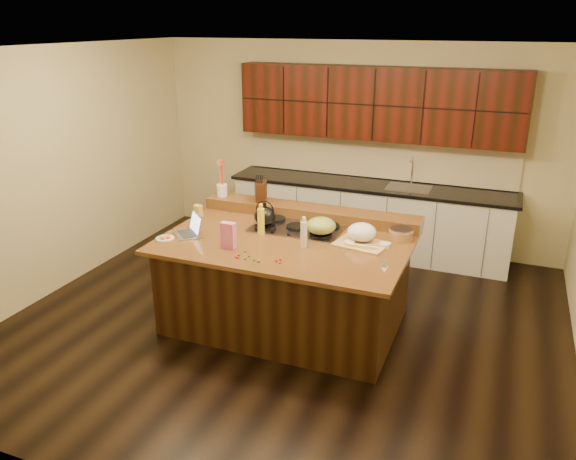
% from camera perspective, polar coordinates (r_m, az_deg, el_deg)
% --- Properties ---
extents(room, '(5.52, 5.02, 2.72)m').
position_cam_1_polar(room, '(5.35, -0.20, 3.33)').
color(room, black).
rests_on(room, ground).
extents(island, '(2.40, 1.60, 0.92)m').
position_cam_1_polar(island, '(5.68, -0.19, -5.23)').
color(island, black).
rests_on(island, ground).
extents(back_ledge, '(2.40, 0.30, 0.12)m').
position_cam_1_polar(back_ledge, '(6.09, 2.27, 1.82)').
color(back_ledge, black).
rests_on(back_ledge, island).
extents(cooktop, '(0.92, 0.52, 0.05)m').
position_cam_1_polar(cooktop, '(5.75, 0.92, 0.21)').
color(cooktop, gray).
rests_on(cooktop, island).
extents(back_counter, '(3.70, 0.66, 2.40)m').
position_cam_1_polar(back_counter, '(7.41, 8.45, 5.08)').
color(back_counter, silver).
rests_on(back_counter, ground).
extents(kettle, '(0.25, 0.25, 0.20)m').
position_cam_1_polar(kettle, '(5.70, -2.36, 1.40)').
color(kettle, black).
rests_on(kettle, cooktop).
extents(green_bowl, '(0.36, 0.36, 0.16)m').
position_cam_1_polar(green_bowl, '(5.50, 3.37, 0.44)').
color(green_bowl, olive).
rests_on(green_bowl, cooktop).
extents(laptop, '(0.38, 0.38, 0.21)m').
position_cam_1_polar(laptop, '(5.68, -9.86, 0.08)').
color(laptop, '#B7B7BC').
rests_on(laptop, island).
extents(oil_bottle, '(0.08, 0.08, 0.27)m').
position_cam_1_polar(oil_bottle, '(5.58, -2.75, 0.86)').
color(oil_bottle, yellow).
rests_on(oil_bottle, island).
extents(vinegar_bottle, '(0.08, 0.08, 0.25)m').
position_cam_1_polar(vinegar_bottle, '(5.27, 1.62, -0.46)').
color(vinegar_bottle, silver).
rests_on(vinegar_bottle, island).
extents(wooden_tray, '(0.53, 0.43, 0.19)m').
position_cam_1_polar(wooden_tray, '(5.42, 7.49, -0.48)').
color(wooden_tray, tan).
rests_on(wooden_tray, island).
extents(ramekin_a, '(0.12, 0.12, 0.04)m').
position_cam_1_polar(ramekin_a, '(5.37, 6.28, -1.36)').
color(ramekin_a, white).
rests_on(ramekin_a, island).
extents(ramekin_b, '(0.10, 0.10, 0.04)m').
position_cam_1_polar(ramekin_b, '(5.47, 7.86, -1.00)').
color(ramekin_b, white).
rests_on(ramekin_b, island).
extents(ramekin_c, '(0.12, 0.12, 0.04)m').
position_cam_1_polar(ramekin_c, '(5.36, 9.79, -1.57)').
color(ramekin_c, white).
rests_on(ramekin_c, island).
extents(strainer_bowl, '(0.24, 0.24, 0.09)m').
position_cam_1_polar(strainer_bowl, '(5.60, 11.40, -0.45)').
color(strainer_bowl, '#996B3F').
rests_on(strainer_bowl, island).
extents(kitchen_timer, '(0.10, 0.10, 0.07)m').
position_cam_1_polar(kitchen_timer, '(4.97, 9.82, -3.24)').
color(kitchen_timer, silver).
rests_on(kitchen_timer, island).
extents(pink_bag, '(0.14, 0.08, 0.25)m').
position_cam_1_polar(pink_bag, '(5.28, -6.08, -0.53)').
color(pink_bag, pink).
rests_on(pink_bag, island).
extents(candy_plate, '(0.21, 0.21, 0.01)m').
position_cam_1_polar(candy_plate, '(5.63, -12.40, -0.83)').
color(candy_plate, white).
rests_on(candy_plate, island).
extents(package_box, '(0.10, 0.08, 0.13)m').
position_cam_1_polar(package_box, '(6.20, -9.12, 1.94)').
color(package_box, gold).
rests_on(package_box, island).
extents(utensil_crock, '(0.14, 0.14, 0.14)m').
position_cam_1_polar(utensil_crock, '(6.47, -6.70, 4.03)').
color(utensil_crock, white).
rests_on(utensil_crock, back_ledge).
extents(knife_block, '(0.17, 0.21, 0.22)m').
position_cam_1_polar(knife_block, '(6.24, -2.73, 3.95)').
color(knife_block, black).
rests_on(knife_block, back_ledge).
extents(gumdrop_0, '(0.02, 0.02, 0.02)m').
position_cam_1_polar(gumdrop_0, '(5.02, -0.79, -3.00)').
color(gumdrop_0, red).
rests_on(gumdrop_0, island).
extents(gumdrop_1, '(0.02, 0.02, 0.02)m').
position_cam_1_polar(gumdrop_1, '(5.02, -3.49, -3.04)').
color(gumdrop_1, '#198C26').
rests_on(gumdrop_1, island).
extents(gumdrop_2, '(0.02, 0.02, 0.02)m').
position_cam_1_polar(gumdrop_2, '(4.95, -0.82, -3.37)').
color(gumdrop_2, red).
rests_on(gumdrop_2, island).
extents(gumdrop_3, '(0.02, 0.02, 0.02)m').
position_cam_1_polar(gumdrop_3, '(5.14, -5.02, -2.51)').
color(gumdrop_3, '#198C26').
rests_on(gumdrop_3, island).
extents(gumdrop_4, '(0.02, 0.02, 0.02)m').
position_cam_1_polar(gumdrop_4, '(4.99, -1.20, -3.13)').
color(gumdrop_4, red).
rests_on(gumdrop_4, island).
extents(gumdrop_5, '(0.02, 0.02, 0.02)m').
position_cam_1_polar(gumdrop_5, '(5.04, -4.41, -2.93)').
color(gumdrop_5, '#198C26').
rests_on(gumdrop_5, island).
extents(gumdrop_6, '(0.02, 0.02, 0.02)m').
position_cam_1_polar(gumdrop_6, '(5.13, -5.07, -2.55)').
color(gumdrop_6, red).
rests_on(gumdrop_6, island).
extents(gumdrop_7, '(0.02, 0.02, 0.02)m').
position_cam_1_polar(gumdrop_7, '(5.10, -3.99, -2.66)').
color(gumdrop_7, '#198C26').
rests_on(gumdrop_7, island).
extents(gumdrop_8, '(0.02, 0.02, 0.02)m').
position_cam_1_polar(gumdrop_8, '(4.99, -2.97, -3.18)').
color(gumdrop_8, red).
rests_on(gumdrop_8, island).
extents(gumdrop_9, '(0.02, 0.02, 0.02)m').
position_cam_1_polar(gumdrop_9, '(5.21, -4.35, -2.16)').
color(gumdrop_9, '#198C26').
rests_on(gumdrop_9, island).
extents(gumdrop_10, '(0.02, 0.02, 0.02)m').
position_cam_1_polar(gumdrop_10, '(5.08, -5.09, -2.79)').
color(gumdrop_10, red).
rests_on(gumdrop_10, island).
extents(gumdrop_11, '(0.02, 0.02, 0.02)m').
position_cam_1_polar(gumdrop_11, '(4.98, -3.02, -3.23)').
color(gumdrop_11, '#198C26').
rests_on(gumdrop_11, island).
extents(gumdrop_12, '(0.02, 0.02, 0.02)m').
position_cam_1_polar(gumdrop_12, '(5.09, -5.30, -2.73)').
color(gumdrop_12, red).
rests_on(gumdrop_12, island).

